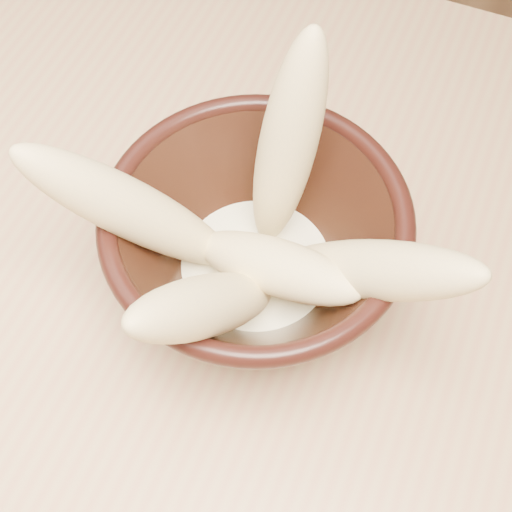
% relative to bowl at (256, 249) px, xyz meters
% --- Properties ---
extents(bowl, '(0.20, 0.20, 0.11)m').
position_rel_bowl_xyz_m(bowl, '(0.00, 0.00, 0.00)').
color(bowl, black).
rests_on(bowl, table).
extents(milk_puddle, '(0.11, 0.11, 0.02)m').
position_rel_bowl_xyz_m(milk_puddle, '(0.00, 0.00, -0.03)').
color(milk_puddle, '#FDF7CB').
rests_on(milk_puddle, bowl).
extents(banana_upright, '(0.05, 0.08, 0.17)m').
position_rel_bowl_xyz_m(banana_upright, '(0.00, 0.04, 0.06)').
color(banana_upright, '#FAE094').
rests_on(banana_upright, bowl).
extents(banana_left, '(0.14, 0.10, 0.16)m').
position_rel_bowl_xyz_m(banana_left, '(-0.07, -0.03, 0.04)').
color(banana_left, '#FAE094').
rests_on(banana_left, bowl).
extents(banana_right, '(0.15, 0.07, 0.14)m').
position_rel_bowl_xyz_m(banana_right, '(0.08, -0.01, 0.04)').
color(banana_right, '#FAE094').
rests_on(banana_right, bowl).
extents(banana_across, '(0.13, 0.05, 0.07)m').
position_rel_bowl_xyz_m(banana_across, '(0.02, -0.02, 0.02)').
color(banana_across, '#FAE094').
rests_on(banana_across, bowl).
extents(banana_front, '(0.07, 0.14, 0.15)m').
position_rel_bowl_xyz_m(banana_front, '(-0.00, -0.07, 0.04)').
color(banana_front, '#FAE094').
rests_on(banana_front, bowl).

